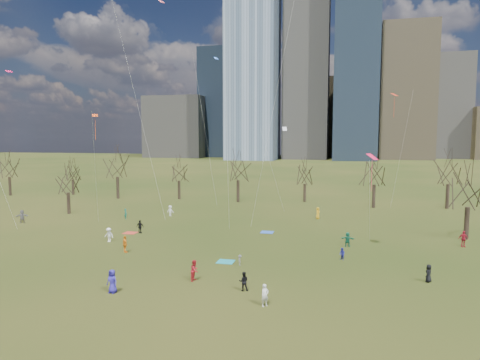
% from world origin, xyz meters
% --- Properties ---
extents(ground, '(500.00, 500.00, 0.00)m').
position_xyz_m(ground, '(0.00, 0.00, 0.00)').
color(ground, black).
rests_on(ground, ground).
extents(downtown_skyline, '(212.50, 78.00, 118.00)m').
position_xyz_m(downtown_skyline, '(-2.43, 210.64, 39.01)').
color(downtown_skyline, slate).
rests_on(downtown_skyline, ground).
extents(bare_tree_row, '(113.04, 29.80, 9.50)m').
position_xyz_m(bare_tree_row, '(-0.09, 37.22, 6.12)').
color(bare_tree_row, black).
rests_on(bare_tree_row, ground).
extents(blanket_teal, '(1.60, 1.50, 0.03)m').
position_xyz_m(blanket_teal, '(0.81, 2.55, 0.01)').
color(blanket_teal, teal).
rests_on(blanket_teal, ground).
extents(blanket_navy, '(1.60, 1.50, 0.03)m').
position_xyz_m(blanket_navy, '(2.55, 16.17, 0.01)').
color(blanket_navy, blue).
rests_on(blanket_navy, ground).
extents(blanket_crimson, '(1.60, 1.50, 0.03)m').
position_xyz_m(blanket_crimson, '(-14.12, 11.80, 0.01)').
color(blanket_crimson, red).
rests_on(blanket_crimson, ground).
extents(person_0, '(1.00, 0.75, 1.84)m').
position_xyz_m(person_0, '(-5.53, -7.45, 0.92)').
color(person_0, '#2A2295').
rests_on(person_0, ground).
extents(person_1, '(0.69, 0.69, 1.61)m').
position_xyz_m(person_1, '(6.39, -7.31, 0.81)').
color(person_1, silver).
rests_on(person_1, ground).
extents(person_2, '(0.75, 0.92, 1.77)m').
position_xyz_m(person_2, '(-0.28, -3.32, 0.89)').
color(person_2, red).
rests_on(person_2, ground).
extents(person_3, '(0.54, 0.72, 1.00)m').
position_xyz_m(person_3, '(2.40, 1.81, 0.50)').
color(person_3, slate).
rests_on(person_3, ground).
extents(person_4, '(1.06, 1.01, 1.76)m').
position_xyz_m(person_4, '(-10.27, 3.36, 0.88)').
color(person_4, orange).
rests_on(person_4, ground).
extents(person_5, '(1.51, 0.54, 1.61)m').
position_xyz_m(person_5, '(12.33, 11.22, 0.80)').
color(person_5, '#16664D').
rests_on(person_5, ground).
extents(person_6, '(0.79, 0.88, 1.50)m').
position_xyz_m(person_6, '(18.72, 0.81, 0.75)').
color(person_6, black).
rests_on(person_6, ground).
extents(person_8, '(0.74, 0.75, 1.22)m').
position_xyz_m(person_8, '(11.76, 5.74, 0.61)').
color(person_8, '#24259D').
rests_on(person_8, ground).
extents(person_9, '(1.09, 0.66, 1.64)m').
position_xyz_m(person_9, '(-14.32, 7.09, 0.82)').
color(person_9, white).
rests_on(person_9, ground).
extents(person_10, '(1.11, 0.60, 1.79)m').
position_xyz_m(person_10, '(24.67, 13.98, 0.90)').
color(person_10, '#A61728').
rests_on(person_10, ground).
extents(person_11, '(1.72, 1.35, 1.83)m').
position_xyz_m(person_11, '(-31.94, 14.16, 0.91)').
color(person_11, slate).
rests_on(person_11, ground).
extents(person_12, '(0.76, 0.96, 1.71)m').
position_xyz_m(person_12, '(8.29, 26.74, 0.86)').
color(person_12, gold).
rests_on(person_12, ground).
extents(person_13, '(0.64, 0.65, 1.52)m').
position_xyz_m(person_13, '(-19.22, 20.15, 0.76)').
color(person_13, '#176B5C').
rests_on(person_13, ground).
extents(person_14, '(0.86, 0.75, 1.52)m').
position_xyz_m(person_14, '(4.23, -4.66, 0.76)').
color(person_14, black).
rests_on(person_14, ground).
extents(person_15, '(1.14, 0.76, 1.64)m').
position_xyz_m(person_15, '(-13.70, 23.79, 0.82)').
color(person_15, silver).
rests_on(person_15, ground).
extents(person_16, '(0.97, 0.42, 1.64)m').
position_xyz_m(person_16, '(-12.86, 12.00, 0.82)').
color(person_16, black).
rests_on(person_16, ground).
extents(kites_airborne, '(59.63, 31.37, 30.77)m').
position_xyz_m(kites_airborne, '(3.45, 14.77, 14.13)').
color(kites_airborne, '#F14C14').
rests_on(kites_airborne, ground).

